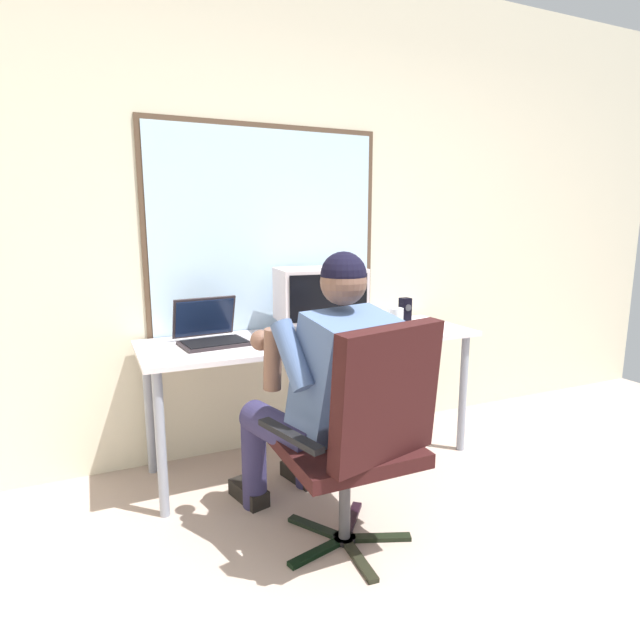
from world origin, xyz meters
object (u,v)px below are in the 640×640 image
wine_glass (396,316)px  desk (313,349)px  coffee_mug (279,337)px  cd_case (424,328)px  office_chair (364,428)px  crt_monitor (320,295)px  desk_speaker (405,311)px  laptop (210,331)px  person_seated (322,388)px

wine_glass → desk: bearing=163.6°
wine_glass → coffee_mug: (-0.70, 0.02, -0.06)m
cd_case → coffee_mug: 0.93m
wine_glass → coffee_mug: size_ratio=1.64×
desk → wine_glass: 0.51m
office_chair → crt_monitor: (0.23, 0.93, 0.41)m
desk → wine_glass: bearing=-16.4°
wine_glass → desk_speaker: size_ratio=0.91×
office_chair → coffee_mug: size_ratio=11.17×
office_chair → desk_speaker: 1.30m
desk → office_chair: size_ratio=1.88×
desk → coffee_mug: coffee_mug is taller
crt_monitor → cd_case: (0.61, -0.15, -0.22)m
crt_monitor → laptop: (-0.63, 0.03, -0.16)m
desk → laptop: (-0.56, 0.08, 0.14)m
office_chair → person_seated: person_seated is taller
cd_case → desk: bearing=172.1°
desk → office_chair: (-0.16, -0.88, -0.11)m
desk → person_seated: (-0.22, -0.61, -0.01)m
desk → crt_monitor: crt_monitor is taller
crt_monitor → laptop: 0.65m
crt_monitor → laptop: crt_monitor is taller
person_seated → coffee_mug: 0.51m
laptop → coffee_mug: 0.37m
laptop → desk_speaker: size_ratio=2.29×
cd_case → coffee_mug: (-0.92, -0.02, 0.04)m
desk → cd_case: size_ratio=10.61×
desk → laptop: size_ratio=5.09×
desk_speaker → desk: bearing=-172.1°
crt_monitor → coffee_mug: size_ratio=5.67×
cd_case → wine_glass: bearing=-169.9°
laptop → cd_case: 1.25m
desk → wine_glass: size_ratio=12.82×
office_chair → coffee_mug: bearing=96.3°
office_chair → cd_case: size_ratio=5.65×
laptop → crt_monitor: bearing=-2.8°
office_chair → desk_speaker: bearing=49.5°
desk → desk_speaker: (0.67, 0.09, 0.16)m
desk_speaker → cd_case: desk_speaker is taller
wine_glass → desk_speaker: desk_speaker is taller
desk_speaker → crt_monitor: bearing=-176.2°
cd_case → laptop: bearing=171.9°
wine_glass → desk_speaker: bearing=46.7°
person_seated → wine_glass: bearing=35.1°
desk → desk_speaker: desk_speaker is taller
crt_monitor → desk_speaker: 0.62m
cd_case → coffee_mug: bearing=-178.6°
person_seated → desk_speaker: size_ratio=7.80×
office_chair → crt_monitor: crt_monitor is taller
crt_monitor → coffee_mug: bearing=-151.6°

